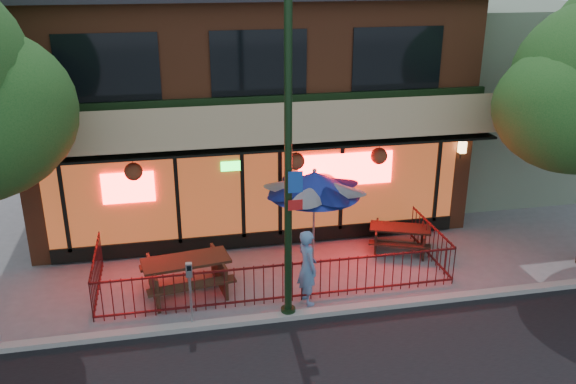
{
  "coord_description": "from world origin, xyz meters",
  "views": [
    {
      "loc": [
        -2.33,
        -11.78,
        7.39
      ],
      "look_at": [
        0.49,
        2.0,
        2.0
      ],
      "focal_mm": 38.0,
      "sensor_mm": 36.0,
      "label": 1
    }
  ],
  "objects_px": {
    "picnic_table_left": "(186,271)",
    "pedestrian": "(307,267)",
    "street_light": "(288,182)",
    "picnic_table_right": "(400,235)",
    "patio_umbrella": "(314,183)",
    "parking_meter_near": "(190,284)"
  },
  "relations": [
    {
      "from": "picnic_table_right",
      "to": "parking_meter_near",
      "type": "height_order",
      "value": "parking_meter_near"
    },
    {
      "from": "picnic_table_left",
      "to": "parking_meter_near",
      "type": "bearing_deg",
      "value": -88.92
    },
    {
      "from": "pedestrian",
      "to": "picnic_table_left",
      "type": "bearing_deg",
      "value": 57.7
    },
    {
      "from": "pedestrian",
      "to": "parking_meter_near",
      "type": "bearing_deg",
      "value": 88.85
    },
    {
      "from": "picnic_table_left",
      "to": "pedestrian",
      "type": "xyz_separation_m",
      "value": [
        2.67,
        -1.0,
        0.33
      ]
    },
    {
      "from": "street_light",
      "to": "picnic_table_left",
      "type": "bearing_deg",
      "value": 144.86
    },
    {
      "from": "pedestrian",
      "to": "parking_meter_near",
      "type": "distance_m",
      "value": 2.7
    },
    {
      "from": "street_light",
      "to": "picnic_table_left",
      "type": "relative_size",
      "value": 3.15
    },
    {
      "from": "picnic_table_right",
      "to": "parking_meter_near",
      "type": "distance_m",
      "value": 6.29
    },
    {
      "from": "picnic_table_right",
      "to": "patio_umbrella",
      "type": "distance_m",
      "value": 3.06
    },
    {
      "from": "picnic_table_left",
      "to": "picnic_table_right",
      "type": "xyz_separation_m",
      "value": [
        5.73,
        1.1,
        -0.11
      ]
    },
    {
      "from": "patio_umbrella",
      "to": "pedestrian",
      "type": "xyz_separation_m",
      "value": [
        -0.58,
        -1.79,
        -1.33
      ]
    },
    {
      "from": "picnic_table_right",
      "to": "picnic_table_left",
      "type": "bearing_deg",
      "value": -169.17
    },
    {
      "from": "patio_umbrella",
      "to": "parking_meter_near",
      "type": "xyz_separation_m",
      "value": [
        -3.23,
        -2.29,
        -1.2
      ]
    },
    {
      "from": "street_light",
      "to": "picnic_table_right",
      "type": "height_order",
      "value": "street_light"
    },
    {
      "from": "street_light",
      "to": "pedestrian",
      "type": "relative_size",
      "value": 3.91
    },
    {
      "from": "parking_meter_near",
      "to": "street_light",
      "type": "bearing_deg",
      "value": -0.07
    },
    {
      "from": "picnic_table_right",
      "to": "pedestrian",
      "type": "bearing_deg",
      "value": -145.59
    },
    {
      "from": "picnic_table_left",
      "to": "pedestrian",
      "type": "bearing_deg",
      "value": -20.45
    },
    {
      "from": "street_light",
      "to": "patio_umbrella",
      "type": "distance_m",
      "value": 2.71
    },
    {
      "from": "street_light",
      "to": "patio_umbrella",
      "type": "height_order",
      "value": "street_light"
    },
    {
      "from": "street_light",
      "to": "picnic_table_right",
      "type": "xyz_separation_m",
      "value": [
        3.6,
        2.6,
        -2.7
      ]
    }
  ]
}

